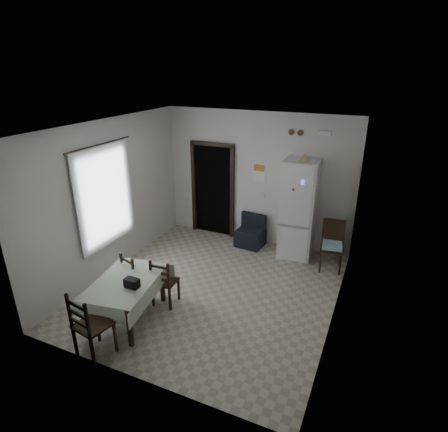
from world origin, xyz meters
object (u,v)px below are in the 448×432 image
dining_table (127,300)px  dining_chair_near_head (93,324)px  navy_seat (250,231)px  fridge (299,209)px  dining_chair_far_right (165,281)px  corner_chair (332,247)px  dining_chair_far_left (137,275)px

dining_table → dining_chair_near_head: size_ratio=1.29×
dining_table → dining_chair_near_head: bearing=-93.2°
navy_seat → dining_chair_near_head: (-0.79, -4.05, 0.17)m
dining_table → dining_chair_near_head: dining_chair_near_head is taller
fridge → dining_chair_near_head: 4.46m
navy_seat → dining_chair_near_head: size_ratio=0.67×
dining_chair_far_right → dining_chair_near_head: 1.46m
corner_chair → dining_chair_far_right: size_ratio=1.15×
navy_seat → dining_chair_near_head: dining_chair_near_head is taller
fridge → navy_seat: (-1.03, 0.00, -0.68)m
fridge → dining_table: bearing=-123.8°
navy_seat → dining_chair_far_right: dining_chair_far_right is taller
corner_chair → dining_table: (-2.68, -2.87, -0.15)m
dining_chair_near_head → dining_table: bearing=-73.4°
dining_table → dining_chair_far_left: bearing=101.7°
dining_chair_far_left → dining_chair_far_right: (0.54, 0.06, -0.00)m
fridge → dining_chair_far_right: 3.11m
dining_table → dining_chair_far_right: size_ratio=1.54×
corner_chair → dining_chair_near_head: size_ratio=0.96×
dining_table → dining_chair_near_head: (0.09, -0.84, 0.17)m
fridge → navy_seat: fridge is taller
dining_table → dining_chair_near_head: 0.86m
dining_chair_far_left → dining_chair_far_right: 0.54m
dining_chair_far_left → dining_chair_far_right: dining_chair_far_left is taller
navy_seat → dining_chair_far_left: 2.88m
dining_chair_far_left → dining_chair_far_right: bearing=-156.3°
fridge → corner_chair: fridge is taller
fridge → dining_table: size_ratio=1.55×
dining_chair_far_left → dining_chair_near_head: dining_chair_near_head is taller
navy_seat → dining_table: navy_seat is taller
corner_chair → dining_table: corner_chair is taller
navy_seat → corner_chair: corner_chair is taller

